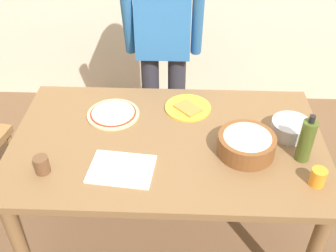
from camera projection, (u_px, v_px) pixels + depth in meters
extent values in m
plane|color=brown|center=(168.00, 232.00, 2.52)|extent=(8.00, 8.00, 0.00)
cube|color=brown|center=(168.00, 143.00, 2.07)|extent=(1.60, 0.96, 0.04)
cylinder|color=brown|center=(21.00, 249.00, 2.01)|extent=(0.07, 0.07, 0.72)
cylinder|color=brown|center=(61.00, 145.00, 2.64)|extent=(0.07, 0.07, 0.72)
cylinder|color=brown|center=(281.00, 150.00, 2.59)|extent=(0.07, 0.07, 0.72)
cylinder|color=#2D2D38|center=(151.00, 107.00, 2.86)|extent=(0.12, 0.12, 0.85)
cylinder|color=#2D2D38|center=(176.00, 107.00, 2.86)|extent=(0.12, 0.12, 0.85)
cube|color=#2D6BAD|center=(163.00, 13.00, 2.43)|extent=(0.34, 0.20, 0.55)
cylinder|color=#2D6BAD|center=(127.00, 16.00, 2.40)|extent=(0.07, 0.21, 0.55)
cylinder|color=#2D6BAD|center=(198.00, 17.00, 2.38)|extent=(0.07, 0.21, 0.55)
cylinder|color=olive|center=(16.00, 159.00, 2.72)|extent=(0.04, 0.04, 0.45)
cylinder|color=beige|center=(113.00, 114.00, 2.22)|extent=(0.29, 0.29, 0.01)
cylinder|color=#B22D1E|center=(113.00, 113.00, 2.21)|extent=(0.25, 0.25, 0.00)
cylinder|color=beige|center=(113.00, 112.00, 2.21)|extent=(0.24, 0.24, 0.00)
cylinder|color=gold|center=(188.00, 108.00, 2.27)|extent=(0.26, 0.26, 0.01)
cube|color=#CC8438|center=(188.00, 108.00, 2.24)|extent=(0.17, 0.17, 0.01)
cylinder|color=brown|center=(246.00, 145.00, 1.95)|extent=(0.28, 0.28, 0.10)
ellipsoid|color=beige|center=(247.00, 138.00, 1.92)|extent=(0.25, 0.25, 0.05)
cylinder|color=#B7B7BC|center=(290.00, 128.00, 2.06)|extent=(0.20, 0.20, 0.08)
cylinder|color=#47561E|center=(306.00, 141.00, 1.87)|extent=(0.07, 0.07, 0.22)
cylinder|color=black|center=(312.00, 119.00, 1.80)|extent=(0.03, 0.03, 0.04)
cylinder|color=orange|center=(318.00, 177.00, 1.78)|extent=(0.07, 0.07, 0.08)
cylinder|color=brown|center=(42.00, 165.00, 1.85)|extent=(0.07, 0.07, 0.08)
cube|color=white|center=(122.00, 169.00, 1.88)|extent=(0.32, 0.25, 0.01)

